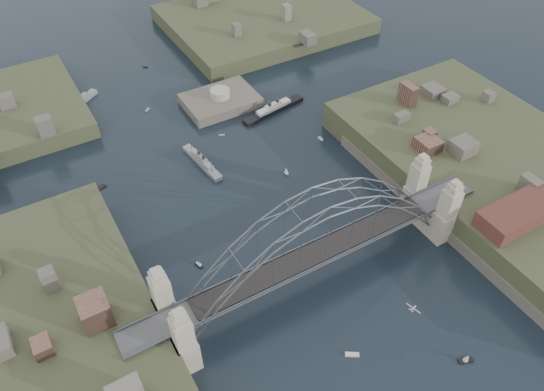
{
  "coord_description": "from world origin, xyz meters",
  "views": [
    {
      "loc": [
        -42.06,
        -53.89,
        90.45
      ],
      "look_at": [
        0.0,
        18.0,
        10.0
      ],
      "focal_mm": 33.92,
      "sensor_mm": 36.0,
      "label": 1
    }
  ],
  "objects_px": {
    "fort_island": "(221,106)",
    "ocean_liner": "(273,109)",
    "naval_cruiser_far": "(78,103)",
    "naval_cruiser_near": "(202,162)",
    "bridge": "(317,241)",
    "wharf_shed": "(520,213)"
  },
  "relations": [
    {
      "from": "fort_island",
      "to": "ocean_liner",
      "type": "xyz_separation_m",
      "value": [
        12.28,
        -11.4,
        1.17
      ]
    },
    {
      "from": "fort_island",
      "to": "naval_cruiser_far",
      "type": "xyz_separation_m",
      "value": [
        -38.36,
        21.98,
        1.2
      ]
    },
    {
      "from": "naval_cruiser_near",
      "to": "bridge",
      "type": "bearing_deg",
      "value": -84.06
    },
    {
      "from": "wharf_shed",
      "to": "ocean_liner",
      "type": "height_order",
      "value": "wharf_shed"
    },
    {
      "from": "bridge",
      "to": "wharf_shed",
      "type": "xyz_separation_m",
      "value": [
        44.0,
        -14.0,
        -2.32
      ]
    },
    {
      "from": "ocean_liner",
      "to": "wharf_shed",
      "type": "bearing_deg",
      "value": -74.8
    },
    {
      "from": "bridge",
      "to": "ocean_liner",
      "type": "relative_size",
      "value": 3.81
    },
    {
      "from": "wharf_shed",
      "to": "naval_cruiser_near",
      "type": "relative_size",
      "value": 1.15
    },
    {
      "from": "bridge",
      "to": "fort_island",
      "type": "bearing_deg",
      "value": 80.27
    },
    {
      "from": "wharf_shed",
      "to": "naval_cruiser_far",
      "type": "xyz_separation_m",
      "value": [
        -70.36,
        105.98,
        -9.14
      ]
    },
    {
      "from": "naval_cruiser_near",
      "to": "ocean_liner",
      "type": "relative_size",
      "value": 0.79
    },
    {
      "from": "bridge",
      "to": "naval_cruiser_far",
      "type": "relative_size",
      "value": 5.73
    },
    {
      "from": "naval_cruiser_far",
      "to": "ocean_liner",
      "type": "distance_m",
      "value": 60.65
    },
    {
      "from": "fort_island",
      "to": "naval_cruiser_near",
      "type": "height_order",
      "value": "fort_island"
    },
    {
      "from": "naval_cruiser_near",
      "to": "fort_island",
      "type": "bearing_deg",
      "value": 53.64
    },
    {
      "from": "naval_cruiser_near",
      "to": "naval_cruiser_far",
      "type": "distance_m",
      "value": 49.79
    },
    {
      "from": "bridge",
      "to": "wharf_shed",
      "type": "distance_m",
      "value": 46.23
    },
    {
      "from": "fort_island",
      "to": "ocean_liner",
      "type": "height_order",
      "value": "fort_island"
    },
    {
      "from": "bridge",
      "to": "naval_cruiser_far",
      "type": "xyz_separation_m",
      "value": [
        -26.36,
        91.98,
        -11.46
      ]
    },
    {
      "from": "fort_island",
      "to": "naval_cruiser_far",
      "type": "height_order",
      "value": "fort_island"
    },
    {
      "from": "bridge",
      "to": "naval_cruiser_far",
      "type": "bearing_deg",
      "value": 105.99
    },
    {
      "from": "wharf_shed",
      "to": "naval_cruiser_near",
      "type": "xyz_separation_m",
      "value": [
        -48.89,
        61.05,
        -9.2
      ]
    }
  ]
}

